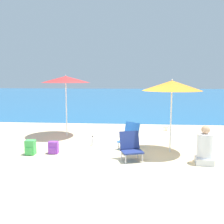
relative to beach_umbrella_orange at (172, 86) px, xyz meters
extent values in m
plane|color=beige|center=(-1.82, -1.02, -1.86)|extent=(60.00, 60.00, 0.00)
cube|color=#23669E|center=(-1.82, 24.24, -1.85)|extent=(60.00, 40.00, 0.01)
cylinder|color=white|center=(0.00, 0.00, -1.00)|extent=(0.04, 0.04, 1.72)
cone|color=orange|center=(0.00, 0.00, 0.00)|extent=(1.62, 1.62, 0.28)
sphere|color=white|center=(0.00, 0.00, 0.16)|extent=(0.04, 0.04, 0.04)
cylinder|color=white|center=(-3.42, 1.75, -0.90)|extent=(0.04, 0.04, 1.91)
cone|color=red|center=(-3.42, 1.75, 0.17)|extent=(1.71, 1.71, 0.23)
sphere|color=white|center=(-3.42, 1.75, 0.30)|extent=(0.04, 0.04, 0.04)
cylinder|color=silver|center=(-1.21, -1.09, -1.75)|extent=(0.02, 0.02, 0.22)
cylinder|color=silver|center=(-0.80, -0.96, -1.75)|extent=(0.02, 0.02, 0.22)
cylinder|color=silver|center=(-1.33, -0.74, -1.75)|extent=(0.02, 0.02, 0.22)
cylinder|color=silver|center=(-0.92, -0.60, -1.75)|extent=(0.02, 0.02, 0.22)
cube|color=navy|center=(-1.07, -0.85, -1.62)|extent=(0.62, 0.57, 0.04)
cube|color=navy|center=(-1.13, -0.64, -1.37)|extent=(0.53, 0.31, 0.44)
cylinder|color=silver|center=(-1.46, 0.12, -1.75)|extent=(0.02, 0.02, 0.21)
cylinder|color=silver|center=(-1.12, -0.11, -1.75)|extent=(0.02, 0.02, 0.21)
cylinder|color=silver|center=(-1.27, 0.40, -1.75)|extent=(0.02, 0.02, 0.21)
cylinder|color=silver|center=(-0.93, 0.17, -1.75)|extent=(0.02, 0.02, 0.21)
cube|color=blue|center=(-1.19, 0.14, -1.63)|extent=(0.62, 0.60, 0.04)
cube|color=blue|center=(-1.08, 0.31, -1.35)|extent=(0.50, 0.42, 0.52)
cube|color=silver|center=(0.69, -0.90, -1.78)|extent=(0.46, 0.53, 0.16)
cylinder|color=silver|center=(0.69, -0.90, -1.41)|extent=(0.37, 0.37, 0.58)
sphere|color=tan|center=(0.69, -0.90, -1.02)|extent=(0.20, 0.20, 0.20)
cube|color=#47B756|center=(-3.81, -0.56, -1.66)|extent=(0.25, 0.21, 0.40)
cube|color=#47B756|center=(-3.81, -0.68, -1.74)|extent=(0.17, 0.03, 0.18)
cube|color=purple|center=(-3.22, -0.41, -1.69)|extent=(0.25, 0.18, 0.34)
cube|color=purple|center=(-3.22, -0.52, -1.76)|extent=(0.18, 0.03, 0.15)
cylinder|color=silver|center=(-2.28, 0.53, -1.75)|extent=(0.09, 0.09, 0.21)
cylinder|color=silver|center=(-2.28, 0.53, -1.61)|extent=(0.04, 0.04, 0.07)
cylinder|color=black|center=(-2.28, 0.53, -1.57)|extent=(0.04, 0.04, 0.02)
cylinder|color=gold|center=(0.25, 2.99, -1.82)|extent=(0.01, 0.01, 0.07)
cylinder|color=gold|center=(0.30, 2.99, -1.82)|extent=(0.01, 0.01, 0.07)
ellipsoid|color=white|center=(0.27, 2.99, -1.72)|extent=(0.26, 0.11, 0.13)
sphere|color=white|center=(0.38, 2.99, -1.67)|extent=(0.07, 0.07, 0.07)
camera|label=1|loc=(-1.06, -6.92, 0.19)|focal=40.00mm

